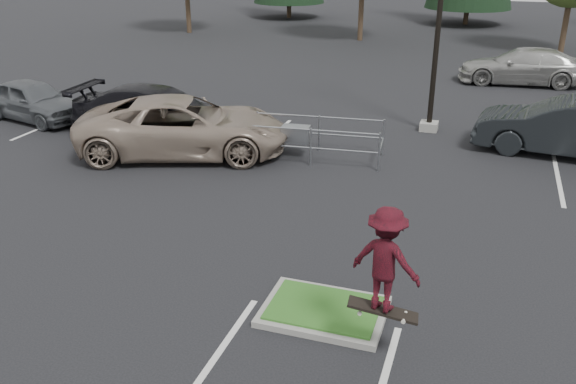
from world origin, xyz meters
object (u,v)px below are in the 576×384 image
(car_l_tan, at_px, (181,127))
(car_l_black, at_px, (159,113))
(car_far_silver, at_px, (523,66))
(cart_corral, at_px, (300,134))
(car_l_grey, at_px, (32,100))
(car_r_charc, at_px, (566,127))
(skateboarder, at_px, (386,260))

(car_l_tan, distance_m, car_l_black, 1.97)
(car_l_tan, bearing_deg, car_far_silver, -55.68)
(cart_corral, height_order, car_far_silver, car_far_silver)
(car_l_black, bearing_deg, car_l_grey, 82.57)
(car_r_charc, bearing_deg, skateboarder, -10.98)
(car_l_grey, bearing_deg, car_far_silver, -41.24)
(skateboarder, height_order, car_l_tan, skateboarder)
(car_far_silver, bearing_deg, car_l_black, -47.84)
(skateboarder, xyz_separation_m, car_r_charc, (3.53, 11.74, -0.98))
(car_l_tan, xyz_separation_m, car_l_grey, (-7.00, 1.71, -0.15))
(skateboarder, bearing_deg, car_l_tan, -31.63)
(car_l_tan, bearing_deg, skateboarder, -155.10)
(skateboarder, distance_m, car_l_grey, 17.65)
(car_l_grey, bearing_deg, cart_corral, -80.14)
(skateboarder, bearing_deg, car_far_silver, -82.02)
(car_l_tan, xyz_separation_m, car_l_black, (-1.50, 1.27, -0.04))
(car_l_black, bearing_deg, skateboarder, -138.14)
(car_l_grey, bearing_deg, skateboarder, -109.50)
(car_l_tan, distance_m, car_l_grey, 7.21)
(car_l_grey, height_order, car_r_charc, car_r_charc)
(cart_corral, xyz_separation_m, skateboarder, (4.16, -8.96, 1.14))
(car_l_tan, xyz_separation_m, car_far_silver, (10.16, 13.65, -0.09))
(cart_corral, xyz_separation_m, car_l_grey, (-10.54, 0.75, 0.02))
(car_l_black, relative_size, car_far_silver, 1.06)
(car_far_silver, bearing_deg, car_r_charc, 1.62)
(car_l_tan, bearing_deg, cart_corral, -93.89)
(car_l_black, xyz_separation_m, car_l_grey, (-5.50, 0.43, -0.11))
(car_l_black, distance_m, car_far_silver, 17.00)
(cart_corral, distance_m, car_far_silver, 14.32)
(cart_corral, distance_m, skateboarder, 9.94)
(skateboarder, height_order, car_l_grey, skateboarder)
(car_l_tan, height_order, car_l_grey, car_l_tan)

